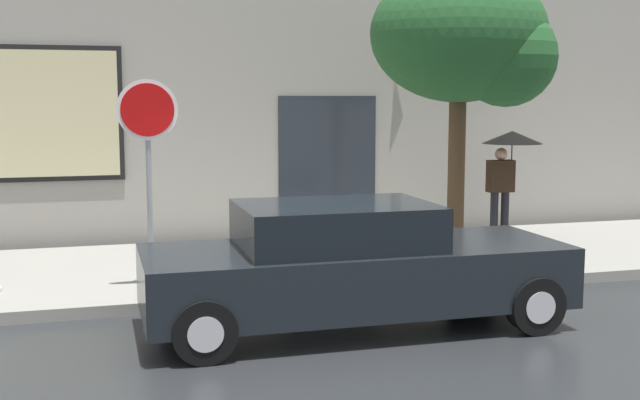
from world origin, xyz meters
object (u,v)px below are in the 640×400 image
object	(u,v)px
pedestrian_with_umbrella	(509,151)
street_tree	(469,40)
parked_car	(352,267)
stop_sign	(148,142)

from	to	relation	value
pedestrian_with_umbrella	street_tree	bearing A→B (deg)	-133.38
parked_car	stop_sign	xyz separation A→B (m)	(-2.07, 1.90, 1.32)
pedestrian_with_umbrella	street_tree	size ratio (longest dim) A/B	0.43
parked_car	pedestrian_with_umbrella	world-z (taller)	pedestrian_with_umbrella
pedestrian_with_umbrella	street_tree	xyz separation A→B (m)	(-1.69, -1.79, 1.74)
parked_car	stop_sign	size ratio (longest dim) A/B	1.78
pedestrian_with_umbrella	street_tree	distance (m)	3.02
stop_sign	parked_car	bearing A→B (deg)	-42.55
parked_car	pedestrian_with_umbrella	size ratio (longest dim) A/B	2.55
parked_car	stop_sign	world-z (taller)	stop_sign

